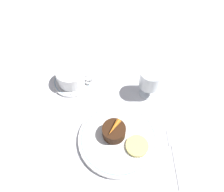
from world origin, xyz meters
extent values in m
plane|color=white|center=(0.00, 0.00, 0.00)|extent=(3.00, 3.00, 0.00)
cylinder|color=white|center=(0.01, -0.06, 0.01)|extent=(0.23, 0.23, 0.01)
torus|color=#8CB2D1|center=(0.01, -0.06, 0.01)|extent=(0.22, 0.22, 0.00)
cylinder|color=white|center=(-0.19, 0.12, 0.01)|extent=(0.14, 0.14, 0.01)
torus|color=#8CB2D1|center=(-0.19, 0.12, 0.01)|extent=(0.13, 0.13, 0.00)
cylinder|color=white|center=(-0.19, 0.12, 0.04)|extent=(0.10, 0.10, 0.05)
cylinder|color=#9E7A4C|center=(-0.19, 0.12, 0.04)|extent=(0.08, 0.08, 0.04)
torus|color=white|center=(-0.13, 0.12, 0.04)|extent=(0.03, 0.01, 0.04)
cube|color=silver|center=(-0.16, 0.09, 0.01)|extent=(0.04, 0.07, 0.00)
ellipsoid|color=silver|center=(-0.13, 0.14, 0.01)|extent=(0.02, 0.03, 0.00)
cylinder|color=silver|center=(0.07, 0.13, 0.00)|extent=(0.06, 0.06, 0.01)
cylinder|color=silver|center=(0.07, 0.13, 0.03)|extent=(0.01, 0.01, 0.04)
cylinder|color=silver|center=(0.07, 0.13, 0.08)|extent=(0.07, 0.07, 0.06)
cylinder|color=maroon|center=(0.07, 0.13, 0.06)|extent=(0.06, 0.06, 0.03)
cube|color=silver|center=(0.19, -0.10, 0.00)|extent=(0.04, 0.12, 0.01)
cube|color=silver|center=(0.17, -0.02, 0.00)|extent=(0.03, 0.05, 0.01)
cylinder|color=#381E0F|center=(0.00, -0.05, 0.03)|extent=(0.07, 0.07, 0.04)
cone|color=orange|center=(0.00, -0.05, 0.06)|extent=(0.03, 0.05, 0.01)
cylinder|color=#EFE075|center=(0.07, -0.07, 0.02)|extent=(0.06, 0.06, 0.01)
camera|label=1|loc=(0.06, -0.32, 0.60)|focal=35.00mm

